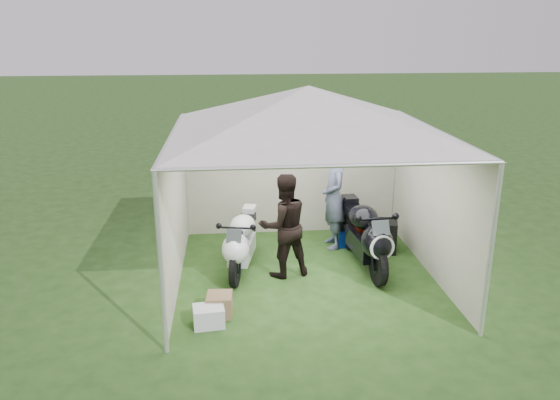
# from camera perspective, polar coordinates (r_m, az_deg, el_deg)

# --- Properties ---
(ground) EXTENTS (80.00, 80.00, 0.00)m
(ground) POSITION_cam_1_polar(r_m,az_deg,el_deg) (8.86, 2.72, -7.83)
(ground) COLOR #214114
(ground) RESTS_ON ground
(canopy_tent) EXTENTS (5.66, 5.66, 3.00)m
(canopy_tent) POSITION_cam_1_polar(r_m,az_deg,el_deg) (8.13, 2.95, 8.90)
(canopy_tent) COLOR silver
(canopy_tent) RESTS_ON ground
(motorcycle_white) EXTENTS (0.66, 1.86, 0.92)m
(motorcycle_white) POSITION_cam_1_polar(r_m,az_deg,el_deg) (8.82, -4.07, -4.32)
(motorcycle_white) COLOR black
(motorcycle_white) RESTS_ON ground
(motorcycle_black) EXTENTS (0.57, 2.13, 1.05)m
(motorcycle_black) POSITION_cam_1_polar(r_m,az_deg,el_deg) (9.00, 8.98, -3.58)
(motorcycle_black) COLOR black
(motorcycle_black) RESTS_ON ground
(paddock_stand) EXTENTS (0.43, 0.28, 0.31)m
(paddock_stand) POSITION_cam_1_polar(r_m,az_deg,el_deg) (10.01, 7.13, -3.93)
(paddock_stand) COLOR #0B2FBE
(paddock_stand) RESTS_ON ground
(person_dark_jacket) EXTENTS (0.95, 0.83, 1.67)m
(person_dark_jacket) POSITION_cam_1_polar(r_m,az_deg,el_deg) (8.55, 0.40, -2.68)
(person_dark_jacket) COLOR black
(person_dark_jacket) RESTS_ON ground
(person_blue_jacket) EXTENTS (0.48, 0.70, 1.85)m
(person_blue_jacket) POSITION_cam_1_polar(r_m,az_deg,el_deg) (9.70, 5.66, 0.27)
(person_blue_jacket) COLOR slate
(person_blue_jacket) RESTS_ON ground
(equipment_box) EXTENTS (0.65, 0.57, 0.56)m
(equipment_box) POSITION_cam_1_polar(r_m,az_deg,el_deg) (9.85, 10.47, -3.69)
(equipment_box) COLOR black
(equipment_box) RESTS_ON ground
(crate_0) EXTENTS (0.44, 0.36, 0.27)m
(crate_0) POSITION_cam_1_polar(r_m,az_deg,el_deg) (7.47, -7.46, -11.95)
(crate_0) COLOR silver
(crate_0) RESTS_ON ground
(crate_1) EXTENTS (0.37, 0.37, 0.31)m
(crate_1) POSITION_cam_1_polar(r_m,az_deg,el_deg) (7.69, -6.33, -10.82)
(crate_1) COLOR brown
(crate_1) RESTS_ON ground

